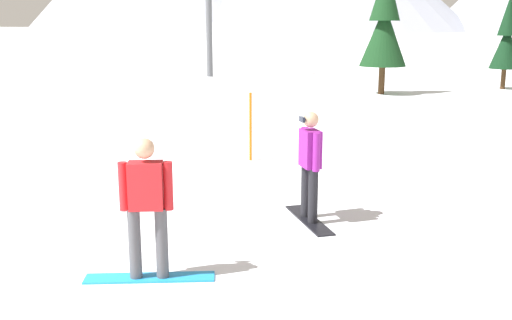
% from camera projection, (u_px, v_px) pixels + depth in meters
% --- Properties ---
extents(snowboarder_foreground, '(1.58, 0.71, 1.73)m').
position_uv_depth(snowboarder_foreground, '(147.00, 206.00, 7.01)').
color(snowboarder_foreground, '#1E8CD8').
rests_on(snowboarder_foreground, ground_plane).
extents(snowboarder_midground, '(0.97, 1.45, 1.72)m').
position_uv_depth(snowboarder_midground, '(310.00, 164.00, 9.13)').
color(snowboarder_midground, black).
rests_on(snowboarder_midground, ground_plane).
extents(trail_marker_pole, '(0.06, 0.06, 1.53)m').
position_uv_depth(trail_marker_pole, '(251.00, 127.00, 13.26)').
color(trail_marker_pole, orange).
rests_on(trail_marker_pole, ground_plane).
extents(pine_tree_tall, '(1.39, 1.39, 4.30)m').
position_uv_depth(pine_tree_tall, '(507.00, 38.00, 27.39)').
color(pine_tree_tall, '#472D19').
rests_on(pine_tree_tall, ground_plane).
extents(pine_tree_short, '(1.99, 1.99, 5.47)m').
position_uv_depth(pine_tree_short, '(384.00, 24.00, 25.27)').
color(pine_tree_short, '#472D19').
rests_on(pine_tree_short, ground_plane).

